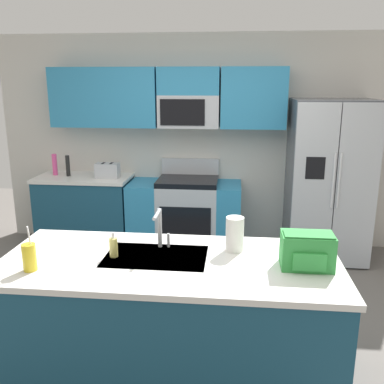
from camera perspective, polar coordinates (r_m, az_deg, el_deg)
The scene contains 14 objects.
ground_plane at distance 3.76m, azimuth -0.81°, elevation -18.08°, with size 9.00×9.00×0.00m, color #66605B.
kitchen_wall_unit at distance 5.28m, azimuth 0.24°, elevation 8.55°, with size 5.20×0.43×2.60m.
back_counter at distance 5.51m, azimuth -14.13°, elevation -2.49°, with size 1.16×0.63×0.90m.
range_oven at distance 5.23m, azimuth -0.95°, elevation -3.07°, with size 1.36×0.61×1.10m.
refrigerator at distance 5.11m, azimuth 17.87°, elevation 1.40°, with size 0.90×0.76×1.85m.
island_counter at distance 3.02m, azimuth -2.96°, elevation -16.88°, with size 2.23×0.96×0.90m.
toaster at distance 5.23m, azimuth -11.32°, elevation 2.86°, with size 0.28×0.16×0.18m.
pepper_mill at distance 5.45m, azimuth -16.40°, elevation 3.41°, with size 0.05×0.05×0.26m, color black.
bottle_pink at distance 5.56m, azimuth -18.02°, elevation 3.55°, with size 0.06×0.06×0.26m, color #EA4C93.
sink_faucet at distance 2.94m, azimuth -4.36°, elevation -4.53°, with size 0.09×0.21×0.28m.
drink_cup_yellow at distance 2.81m, azimuth -21.07°, elevation -8.19°, with size 0.08×0.08×0.29m.
soap_dispenser at distance 2.88m, azimuth -10.54°, elevation -7.29°, with size 0.06×0.06×0.17m.
paper_towel_roll at distance 2.93m, azimuth 5.78°, elevation -5.66°, with size 0.12×0.12×0.24m, color white.
backpack at distance 2.75m, azimuth 15.26°, elevation -7.55°, with size 0.32×0.22×0.23m.
Camera 1 is at (0.38, -3.14, 2.03)m, focal length 39.57 mm.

